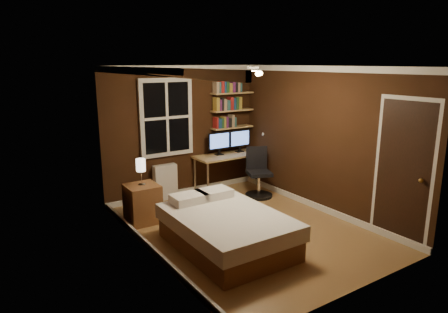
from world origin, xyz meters
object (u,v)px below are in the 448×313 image
bedside_lamp (141,172)px  radiator (165,182)px  monitor_left (219,144)px  desk_lamp (262,140)px  desk (232,157)px  office_chair (258,178)px  bed (226,229)px  monitor_right (240,141)px  nightstand (143,204)px

bedside_lamp → radiator: size_ratio=0.65×
monitor_left → desk_lamp: size_ratio=1.12×
desk → office_chair: bearing=-73.8°
bed → radiator: 2.35m
desk → bedside_lamp: bearing=-164.0°
desk → monitor_right: monitor_right is taller
nightstand → bed: bearing=-67.3°
nightstand → monitor_right: bearing=16.5°
bedside_lamp → radiator: 1.25m
radiator → desk_lamp: size_ratio=1.53×
desk → office_chair: (0.19, -0.64, -0.32)m
bedside_lamp → monitor_left: (1.94, 0.71, 0.13)m
bed → bedside_lamp: (-0.62, 1.52, 0.58)m
monitor_right → desk_lamp: 0.48m
desk → monitor_right: (0.25, 0.08, 0.29)m
bed → office_chair: 2.32m
desk → nightstand: bearing=-164.0°
monitor_left → office_chair: bearing=-58.4°
radiator → monitor_left: (1.15, -0.12, 0.64)m
desk → desk_lamp: (0.69, -0.09, 0.28)m
office_chair → desk_lamp: bearing=68.6°
bedside_lamp → monitor_right: monitor_right is taller
radiator → monitor_right: size_ratio=1.36×
bedside_lamp → monitor_left: bearing=20.1°
nightstand → monitor_left: monitor_left is taller
desk → bed: bearing=-126.2°
desk → desk_lamp: 0.75m
nightstand → monitor_left: bearing=20.4°
monitor_right → bedside_lamp: bearing=-163.8°
bed → office_chair: size_ratio=1.95×
bed → desk_lamp: 3.13m
office_chair → bed: bearing=-118.2°
desk → desk_lamp: size_ratio=3.56×
bedside_lamp → monitor_left: size_ratio=0.88×
monitor_right → office_chair: (-0.06, -0.72, -0.61)m
monitor_left → bedside_lamp: bearing=-159.9°
bedside_lamp → desk: bedside_lamp is taller
monitor_left → office_chair: 1.04m
desk_lamp → monitor_left: bearing=169.7°
bed → monitor_right: size_ratio=3.79×
monitor_left → desk_lamp: bearing=-10.3°
nightstand → desk_lamp: size_ratio=1.43×
nightstand → desk: 2.31m
nightstand → office_chair: (2.38, -0.01, 0.05)m
desk_lamp → bedside_lamp: bearing=-169.4°
bed → desk: desk is taller
monitor_right → monitor_left: bearing=180.0°
monitor_left → office_chair: size_ratio=0.51×
radiator → bed: bearing=-94.1°
bed → radiator: radiator is taller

